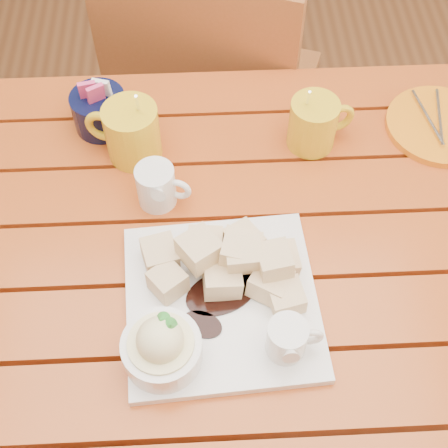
{
  "coord_description": "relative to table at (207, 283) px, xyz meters",
  "views": [
    {
      "loc": [
        0.0,
        -0.51,
        1.56
      ],
      "look_at": [
        0.03,
        -0.0,
        0.82
      ],
      "focal_mm": 50.0,
      "sensor_mm": 36.0,
      "label": 1
    }
  ],
  "objects": [
    {
      "name": "table",
      "position": [
        0.0,
        0.0,
        0.0
      ],
      "size": [
        1.2,
        0.79,
        0.75
      ],
      "color": "#AB3C16",
      "rests_on": "ground"
    },
    {
      "name": "coffee_mug_right",
      "position": [
        0.19,
        0.21,
        0.15
      ],
      "size": [
        0.11,
        0.08,
        0.14
      ],
      "rotation": [
        0.0,
        0.0,
        0.25
      ],
      "color": "gold",
      "rests_on": "table"
    },
    {
      "name": "orange_saucer",
      "position": [
        0.42,
        0.23,
        0.11
      ],
      "size": [
        0.19,
        0.19,
        0.02
      ],
      "rotation": [
        0.0,
        0.0,
        -0.02
      ],
      "color": "orange",
      "rests_on": "table"
    },
    {
      "name": "sugar_caddy",
      "position": [
        -0.17,
        0.27,
        0.14
      ],
      "size": [
        0.09,
        0.09,
        0.1
      ],
      "color": "black",
      "rests_on": "table"
    },
    {
      "name": "chair_far",
      "position": [
        0.03,
        0.58,
        -0.14
      ],
      "size": [
        0.54,
        0.54,
        0.9
      ],
      "rotation": [
        0.0,
        0.0,
        2.8
      ],
      "color": "brown",
      "rests_on": "ground"
    },
    {
      "name": "cream_pitcher",
      "position": [
        -0.07,
        0.1,
        0.15
      ],
      "size": [
        0.09,
        0.08,
        0.08
      ],
      "rotation": [
        0.0,
        0.0,
        -0.28
      ],
      "color": "white",
      "rests_on": "table"
    },
    {
      "name": "dessert_plate",
      "position": [
        0.01,
        -0.11,
        0.14
      ],
      "size": [
        0.29,
        0.29,
        0.11
      ],
      "rotation": [
        0.0,
        0.0,
        0.06
      ],
      "color": "white",
      "rests_on": "table"
    },
    {
      "name": "coffee_mug_left",
      "position": [
        -0.12,
        0.2,
        0.16
      ],
      "size": [
        0.13,
        0.09,
        0.15
      ],
      "rotation": [
        0.0,
        0.0,
        -0.32
      ],
      "color": "gold",
      "rests_on": "table"
    },
    {
      "name": "ground",
      "position": [
        0.0,
        -0.0,
        -0.64
      ],
      "size": [
        5.0,
        5.0,
        0.0
      ],
      "primitive_type": "plane",
      "color": "brown",
      "rests_on": "ground"
    }
  ]
}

